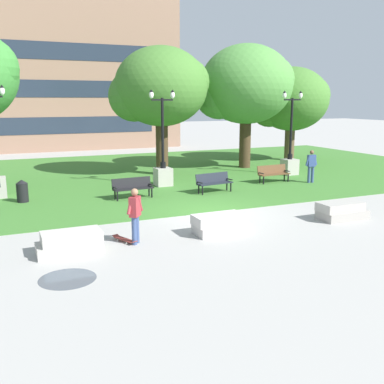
{
  "coord_description": "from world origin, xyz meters",
  "views": [
    {
      "loc": [
        -7.55,
        -15.14,
        4.28
      ],
      "look_at": [
        -1.51,
        -1.4,
        1.2
      ],
      "focal_mm": 42.0,
      "sensor_mm": 36.0,
      "label": 1
    }
  ],
  "objects": [
    {
      "name": "concrete_block_right",
      "position": [
        3.86,
        -2.76,
        0.31
      ],
      "size": [
        1.85,
        0.9,
        0.64
      ],
      "color": "#9E9991",
      "rests_on": "ground"
    },
    {
      "name": "lamp_post_left",
      "position": [
        8.07,
        6.28,
        1.0
      ],
      "size": [
        1.32,
        0.8,
        4.78
      ],
      "color": "#ADA89E",
      "rests_on": "grass_lawn"
    },
    {
      "name": "lamp_post_center",
      "position": [
        0.13,
        5.97,
        1.0
      ],
      "size": [
        1.32,
        0.8,
        4.77
      ],
      "color": "#ADA89E",
      "rests_on": "grass_lawn"
    },
    {
      "name": "tree_near_right",
      "position": [
        7.05,
        9.83,
        5.17
      ],
      "size": [
        6.06,
        5.77,
        7.68
      ],
      "color": "#42301E",
      "rests_on": "grass_lawn"
    },
    {
      "name": "skateboard",
      "position": [
        -4.13,
        -2.22,
        0.09
      ],
      "size": [
        0.57,
        1.02,
        0.14
      ],
      "color": "maroon",
      "rests_on": "ground"
    },
    {
      "name": "grass_lawn",
      "position": [
        0.0,
        10.0,
        0.01
      ],
      "size": [
        40.0,
        20.0,
        0.02
      ],
      "primitive_type": "cube",
      "color": "#3D752D",
      "rests_on": "ground"
    },
    {
      "name": "tree_far_left",
      "position": [
        11.88,
        11.74,
        4.28
      ],
      "size": [
        5.51,
        5.25,
        6.57
      ],
      "color": "brown",
      "rests_on": "grass_lawn"
    },
    {
      "name": "tree_far_right",
      "position": [
        1.24,
        9.34,
        4.95
      ],
      "size": [
        5.52,
        5.25,
        7.25
      ],
      "color": "#42301E",
      "rests_on": "grass_lawn"
    },
    {
      "name": "person_bystander_far_lawn",
      "position": [
        7.51,
        3.62,
        0.98
      ],
      "size": [
        0.75,
        0.31,
        1.71
      ],
      "color": "#384C7A",
      "rests_on": "grass_lawn"
    },
    {
      "name": "trash_bin",
      "position": [
        -6.64,
        4.85,
        0.5
      ],
      "size": [
        0.49,
        0.49,
        0.96
      ],
      "color": "black",
      "rests_on": "grass_lawn"
    },
    {
      "name": "ground_plane",
      "position": [
        0.0,
        0.0,
        0.0
      ],
      "size": [
        140.0,
        140.0,
        0.0
      ],
      "primitive_type": "plane",
      "color": "#A3A09B"
    },
    {
      "name": "concrete_block_left",
      "position": [
        -1.02,
        -2.58,
        0.31
      ],
      "size": [
        1.85,
        0.9,
        0.64
      ],
      "color": "#BCB7B2",
      "rests_on": "ground"
    },
    {
      "name": "park_bench_far_left",
      "position": [
        -2.14,
        3.69,
        0.54
      ],
      "size": [
        1.83,
        0.66,
        0.9
      ],
      "color": "black",
      "rests_on": "grass_lawn"
    },
    {
      "name": "park_bench_near_right",
      "position": [
        5.76,
        4.51,
        0.54
      ],
      "size": [
        1.83,
        0.64,
        0.9
      ],
      "color": "brown",
      "rests_on": "grass_lawn"
    },
    {
      "name": "person_skateboarder",
      "position": [
        -3.86,
        -2.51,
        0.97
      ],
      "size": [
        0.64,
        0.47,
        1.71
      ],
      "color": "#384C7A",
      "rests_on": "ground"
    },
    {
      "name": "puddle",
      "position": [
        -6.19,
        -4.49,
        0.0
      ],
      "size": [
        1.4,
        1.4,
        0.01
      ],
      "primitive_type": "cylinder",
      "color": "#47515B",
      "rests_on": "ground"
    },
    {
      "name": "concrete_block_center",
      "position": [
        -5.81,
        -2.6,
        0.31
      ],
      "size": [
        1.81,
        0.9,
        0.64
      ],
      "color": "#B2ADA3",
      "rests_on": "ground"
    },
    {
      "name": "park_bench_near_left",
      "position": [
        1.72,
        3.41,
        0.54
      ],
      "size": [
        1.86,
        0.77,
        0.9
      ],
      "color": "#1E232D",
      "rests_on": "grass_lawn"
    },
    {
      "name": "building_facade_distant",
      "position": [
        -2.79,
        24.5,
        6.48
      ],
      "size": [
        22.48,
        1.03,
        12.97
      ],
      "color": "#8E6B56",
      "rests_on": "ground"
    }
  ]
}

